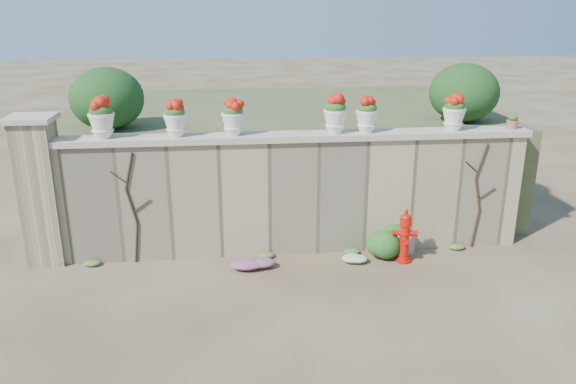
{
  "coord_description": "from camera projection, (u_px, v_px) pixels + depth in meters",
  "views": [
    {
      "loc": [
        -1.05,
        -7.27,
        4.11
      ],
      "look_at": [
        -0.13,
        1.4,
        1.22
      ],
      "focal_mm": 35.0,
      "sensor_mm": 36.0,
      "label": 1
    }
  ],
  "objects": [
    {
      "name": "vine_left",
      "position": [
        132.0,
        207.0,
        9.17
      ],
      "size": [
        0.6,
        0.04,
        1.91
      ],
      "color": "black",
      "rests_on": "ground"
    },
    {
      "name": "back_shrub_right",
      "position": [
        464.0,
        93.0,
        10.63
      ],
      "size": [
        1.3,
        1.3,
        1.1
      ],
      "primitive_type": "ellipsoid",
      "color": "#143814",
      "rests_on": "raised_fill"
    },
    {
      "name": "urn_pot_2",
      "position": [
        233.0,
        117.0,
        9.11
      ],
      "size": [
        0.38,
        0.38,
        0.59
      ],
      "color": "silver",
      "rests_on": "wall_cap"
    },
    {
      "name": "raised_fill",
      "position": [
        277.0,
        151.0,
        12.67
      ],
      "size": [
        9.0,
        6.0,
        2.0
      ],
      "primitive_type": "cube",
      "color": "#384C23",
      "rests_on": "ground"
    },
    {
      "name": "terracotta_pot",
      "position": [
        512.0,
        122.0,
        9.65
      ],
      "size": [
        0.2,
        0.2,
        0.24
      ],
      "color": "#AE6235",
      "rests_on": "wall_cap"
    },
    {
      "name": "urn_pot_0",
      "position": [
        101.0,
        118.0,
        8.89
      ],
      "size": [
        0.41,
        0.41,
        0.65
      ],
      "color": "silver",
      "rests_on": "wall_cap"
    },
    {
      "name": "fire_hydrant",
      "position": [
        405.0,
        236.0,
        9.35
      ],
      "size": [
        0.41,
        0.29,
        0.93
      ],
      "rotation": [
        0.0,
        0.0,
        -0.19
      ],
      "color": "red",
      "rests_on": "ground"
    },
    {
      "name": "planter_box",
      "position": [
        395.0,
        239.0,
        9.83
      ],
      "size": [
        0.62,
        0.38,
        0.5
      ],
      "rotation": [
        0.0,
        0.0,
        -0.04
      ],
      "color": "beige",
      "rests_on": "ground"
    },
    {
      "name": "gate_pillar",
      "position": [
        41.0,
        190.0,
        9.15
      ],
      "size": [
        0.72,
        0.72,
        2.48
      ],
      "color": "tan",
      "rests_on": "ground"
    },
    {
      "name": "wall_cap",
      "position": [
        293.0,
        137.0,
        9.32
      ],
      "size": [
        8.1,
        0.52,
        0.1
      ],
      "primitive_type": "cube",
      "color": "beige",
      "rests_on": "stone_wall"
    },
    {
      "name": "back_shrub_left",
      "position": [
        107.0,
        98.0,
        9.97
      ],
      "size": [
        1.3,
        1.3,
        1.1
      ],
      "primitive_type": "ellipsoid",
      "color": "#143814",
      "rests_on": "raised_fill"
    },
    {
      "name": "green_shrub",
      "position": [
        387.0,
        243.0,
        9.47
      ],
      "size": [
        0.64,
        0.58,
        0.61
      ],
      "primitive_type": "ellipsoid",
      "color": "#1E5119",
      "rests_on": "ground"
    },
    {
      "name": "stone_wall",
      "position": [
        293.0,
        196.0,
        9.65
      ],
      "size": [
        8.0,
        0.4,
        2.0
      ],
      "primitive_type": "cube",
      "color": "tan",
      "rests_on": "ground"
    },
    {
      "name": "vine_right",
      "position": [
        478.0,
        195.0,
        9.77
      ],
      "size": [
        0.6,
        0.04,
        1.91
      ],
      "color": "black",
      "rests_on": "ground"
    },
    {
      "name": "urn_pot_5",
      "position": [
        454.0,
        113.0,
        9.48
      ],
      "size": [
        0.39,
        0.39,
        0.61
      ],
      "color": "silver",
      "rests_on": "wall_cap"
    },
    {
      "name": "ground",
      "position": [
        307.0,
        300.0,
        8.26
      ],
      "size": [
        80.0,
        80.0,
        0.0
      ],
      "primitive_type": "plane",
      "color": "#4E3B27",
      "rests_on": "ground"
    },
    {
      "name": "urn_pot_4",
      "position": [
        367.0,
        115.0,
        9.33
      ],
      "size": [
        0.38,
        0.38,
        0.59
      ],
      "color": "silver",
      "rests_on": "wall_cap"
    },
    {
      "name": "magenta_clump",
      "position": [
        252.0,
        263.0,
        9.2
      ],
      "size": [
        0.82,
        0.54,
        0.22
      ],
      "primitive_type": "ellipsoid",
      "color": "#B0239E",
      "rests_on": "ground"
    },
    {
      "name": "urn_pot_3",
      "position": [
        335.0,
        115.0,
        9.27
      ],
      "size": [
        0.4,
        0.4,
        0.62
      ],
      "color": "silver",
      "rests_on": "wall_cap"
    },
    {
      "name": "urn_pot_1",
      "position": [
        175.0,
        119.0,
        9.02
      ],
      "size": [
        0.37,
        0.37,
        0.58
      ],
      "color": "silver",
      "rests_on": "wall_cap"
    },
    {
      "name": "white_flowers",
      "position": [
        358.0,
        258.0,
        9.41
      ],
      "size": [
        0.49,
        0.39,
        0.18
      ],
      "primitive_type": "ellipsoid",
      "color": "white",
      "rests_on": "ground"
    }
  ]
}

